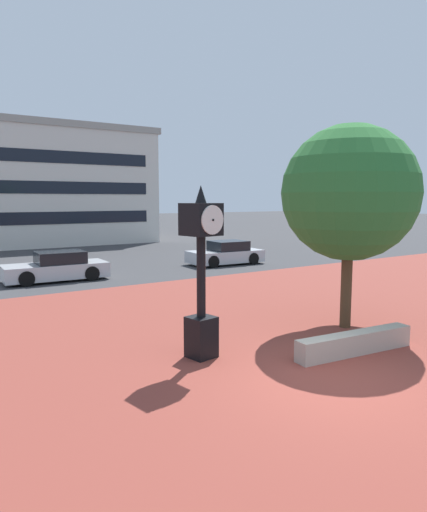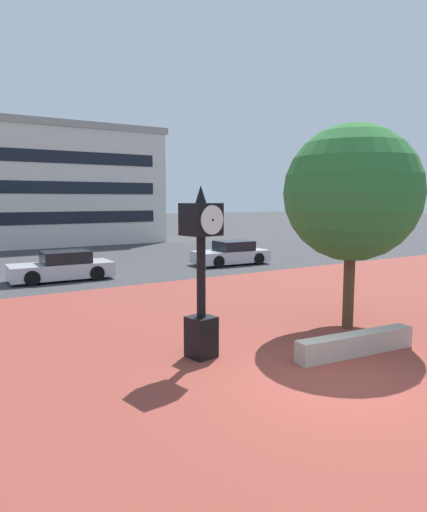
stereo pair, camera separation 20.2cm
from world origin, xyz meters
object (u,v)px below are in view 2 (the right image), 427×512
(plaza_tree, at_px, (354,196))
(car_street_mid, at_px, (231,254))
(civic_building, at_px, (2,185))
(street_clock, at_px, (201,270))
(car_street_near, at_px, (62,267))

(plaza_tree, bearing_deg, car_street_mid, 70.45)
(plaza_tree, relative_size, civic_building, 0.23)
(street_clock, height_order, plaza_tree, plaza_tree)
(car_street_near, height_order, civic_building, civic_building)
(street_clock, bearing_deg, civic_building, 79.32)
(civic_building, bearing_deg, plaza_tree, -81.86)
(street_clock, xyz_separation_m, plaza_tree, (4.87, 0.03, 1.64))
(civic_building, bearing_deg, car_street_mid, -65.14)
(plaza_tree, distance_m, civic_building, 31.40)
(car_street_near, bearing_deg, street_clock, -177.75)
(plaza_tree, bearing_deg, civic_building, 98.14)
(street_clock, distance_m, plaza_tree, 5.14)
(civic_building, bearing_deg, car_street_near, -91.27)
(street_clock, xyz_separation_m, civic_building, (0.42, 31.09, 2.66))
(plaza_tree, height_order, car_street_mid, plaza_tree)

